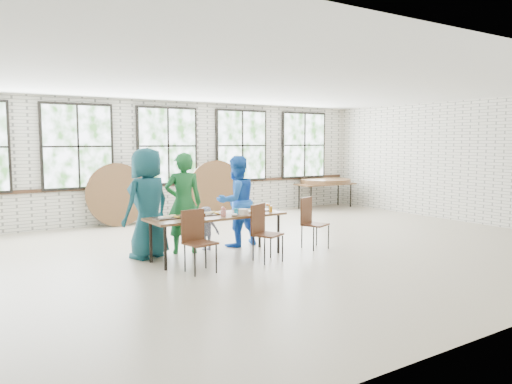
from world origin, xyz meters
TOP-DOWN VIEW (x-y plane):
  - room at (0.00, 4.44)m, footprint 12.00×12.00m
  - dining_table at (-1.02, 0.07)m, footprint 2.41×0.83m
  - chair_near_left at (-1.72, -0.54)m, footprint 0.48×0.46m
  - chair_near_right at (-0.49, -0.54)m, footprint 0.55×0.54m
  - chair_spare at (0.83, -0.20)m, footprint 0.55×0.54m
  - adult_teal at (-2.00, 0.72)m, footprint 1.08×0.90m
  - adult_green at (-1.33, 0.72)m, footprint 0.76×0.63m
  - toddler at (-0.88, 0.72)m, footprint 0.55×0.36m
  - adult_blue at (-0.24, 0.72)m, footprint 0.89×0.72m
  - storage_table at (4.82, 3.92)m, footprint 1.85×0.88m
  - tabletop_clutter at (-0.93, 0.03)m, footprint 2.09×0.61m
  - round_tops_stacked at (4.82, 3.92)m, footprint 1.50×1.50m
  - round_tops_leaning at (0.37, 4.16)m, footprint 4.20×0.40m

SIDE VIEW (x-z plane):
  - toddler at x=-0.88m, z-range 0.00..0.80m
  - chair_near_left at x=-1.72m, z-range 0.08..1.03m
  - chair_near_right at x=-0.49m, z-range 0.08..1.03m
  - chair_spare at x=0.83m, z-range 0.08..1.03m
  - storage_table at x=4.82m, z-range 0.32..1.06m
  - dining_table at x=-1.02m, z-range 0.32..1.06m
  - round_tops_leaning at x=0.37m, z-range -0.01..1.48m
  - tabletop_clutter at x=-0.93m, z-range 0.71..0.82m
  - round_tops_stacked at x=4.82m, z-range 0.74..0.87m
  - adult_blue at x=-0.24m, z-range 0.00..1.72m
  - adult_green at x=-1.33m, z-range 0.00..1.80m
  - adult_teal at x=-2.00m, z-range 0.00..1.88m
  - room at x=0.00m, z-range -4.17..7.83m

